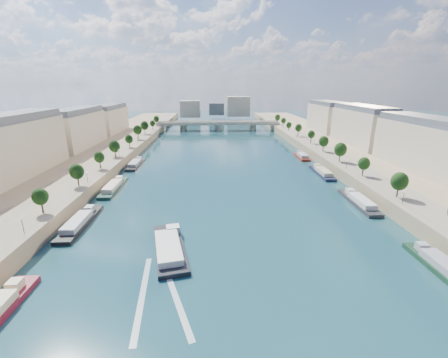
{
  "coord_description": "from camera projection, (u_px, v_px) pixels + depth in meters",
  "views": [
    {
      "loc": [
        -5.84,
        -38.33,
        40.14
      ],
      "look_at": [
        -1.36,
        72.83,
        5.0
      ],
      "focal_mm": 24.0,
      "sensor_mm": 36.0,
      "label": 1
    }
  ],
  "objects": [
    {
      "name": "quay_right",
      "position": [
        372.0,
        165.0,
        146.12
      ],
      "size": [
        44.0,
        520.0,
        5.0
      ],
      "primitive_type": "cube",
      "color": "#9E8460",
      "rests_on": "ground"
    },
    {
      "name": "bridge",
      "position": [
        218.0,
        125.0,
        274.35
      ],
      "size": [
        112.0,
        12.0,
        8.15
      ],
      "color": "#C1B79E",
      "rests_on": "ground"
    },
    {
      "name": "trees_right",
      "position": [
        331.0,
        146.0,
        152.6
      ],
      "size": [
        4.8,
        268.8,
        8.26
      ],
      "color": "#382B1E",
      "rests_on": "ground"
    },
    {
      "name": "pave_right",
      "position": [
        342.0,
        161.0,
        144.78
      ],
      "size": [
        14.0,
        520.0,
        0.1
      ],
      "primitive_type": "cube",
      "color": "gray",
      "rests_on": "quay_right"
    },
    {
      "name": "moored_barges_left",
      "position": [
        82.0,
        221.0,
        90.4
      ],
      "size": [
        5.0,
        157.63,
        3.6
      ],
      "color": "#171F33",
      "rests_on": "ground"
    },
    {
      "name": "wake",
      "position": [
        159.0,
        294.0,
        60.0
      ],
      "size": [
        13.13,
        26.0,
        0.04
      ],
      "color": "silver",
      "rests_on": "ground"
    },
    {
      "name": "moored_barges_right",
      "position": [
        360.0,
        203.0,
        104.38
      ],
      "size": [
        5.0,
        155.43,
        3.6
      ],
      "color": "black",
      "rests_on": "ground"
    },
    {
      "name": "tour_barge",
      "position": [
        169.0,
        247.0,
        75.64
      ],
      "size": [
        12.23,
        25.67,
        3.57
      ],
      "rotation": [
        0.0,
        0.0,
        0.22
      ],
      "color": "black",
      "rests_on": "ground"
    },
    {
      "name": "lamps_left",
      "position": [
        105.0,
        162.0,
        130.22
      ],
      "size": [
        0.36,
        200.36,
        4.28
      ],
      "color": "black",
      "rests_on": "ground"
    },
    {
      "name": "buildings_right",
      "position": [
        388.0,
        133.0,
        153.86
      ],
      "size": [
        16.0,
        226.0,
        23.2
      ],
      "color": "#BAA88F",
      "rests_on": "ground"
    },
    {
      "name": "trees_left",
      "position": [
        108.0,
        151.0,
        140.75
      ],
      "size": [
        4.8,
        268.8,
        8.26
      ],
      "color": "#382B1E",
      "rests_on": "ground"
    },
    {
      "name": "lamps_right",
      "position": [
        330.0,
        153.0,
        148.55
      ],
      "size": [
        0.36,
        200.36,
        4.28
      ],
      "color": "black",
      "rests_on": "ground"
    },
    {
      "name": "quay_left",
      "position": [
        72.0,
        169.0,
        140.59
      ],
      "size": [
        44.0,
        520.0,
        5.0
      ],
      "primitive_type": "cube",
      "color": "#9E8460",
      "rests_on": "ground"
    },
    {
      "name": "pave_left",
      "position": [
        103.0,
        163.0,
        140.4
      ],
      "size": [
        14.0,
        520.0,
        0.1
      ],
      "primitive_type": "cube",
      "color": "gray",
      "rests_on": "quay_left"
    },
    {
      "name": "buildings_left",
      "position": [
        51.0,
        135.0,
        147.33
      ],
      "size": [
        16.0,
        226.0,
        23.2
      ],
      "color": "#BAA88F",
      "rests_on": "ground"
    },
    {
      "name": "skyline",
      "position": [
        219.0,
        108.0,
        348.98
      ],
      "size": [
        79.0,
        42.0,
        22.0
      ],
      "color": "#BAA88F",
      "rests_on": "ground"
    },
    {
      "name": "ground",
      "position": [
        225.0,
        172.0,
        144.11
      ],
      "size": [
        700.0,
        700.0,
        0.0
      ],
      "primitive_type": "plane",
      "color": "#0B2933",
      "rests_on": "ground"
    }
  ]
}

